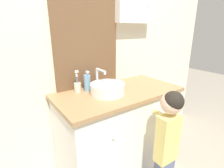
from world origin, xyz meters
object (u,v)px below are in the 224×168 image
object	(u,v)px
toothbrush_holder	(78,87)
sink_basin	(107,88)
child_figure	(168,136)
soap_dispenser	(87,82)

from	to	relation	value
toothbrush_holder	sink_basin	bearing A→B (deg)	-45.58
toothbrush_holder	child_figure	world-z (taller)	toothbrush_holder
sink_basin	toothbrush_holder	world-z (taller)	sink_basin
soap_dispenser	child_figure	bearing A→B (deg)	-63.15
soap_dispenser	child_figure	world-z (taller)	soap_dispenser
sink_basin	child_figure	world-z (taller)	sink_basin
toothbrush_holder	soap_dispenser	size ratio (longest dim) A/B	1.07
child_figure	sink_basin	bearing A→B (deg)	115.46
toothbrush_holder	child_figure	size ratio (longest dim) A/B	0.20
soap_dispenser	child_figure	xyz separation A→B (m)	(0.34, -0.67, -0.33)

